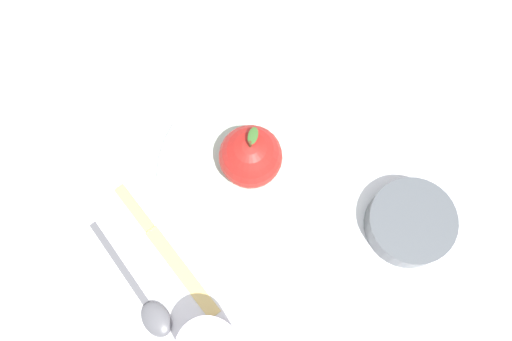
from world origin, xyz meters
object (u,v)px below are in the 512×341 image
at_px(side_bowl, 411,222).
at_px(spoon, 147,306).
at_px(knife, 157,238).
at_px(dinner_plate, 256,173).
at_px(apple, 249,156).

height_order(side_bowl, spoon, side_bowl).
xyz_separation_m(side_bowl, knife, (-0.12, 0.31, -0.02)).
bearing_deg(dinner_plate, side_bowl, -90.34).
height_order(side_bowl, knife, side_bowl).
xyz_separation_m(dinner_plate, side_bowl, (-0.00, -0.21, 0.01)).
bearing_deg(spoon, side_bowl, -53.65).
bearing_deg(dinner_plate, spoon, 161.03).
xyz_separation_m(knife, spoon, (-0.08, -0.02, 0.00)).
relative_size(dinner_plate, knife, 1.41).
height_order(knife, spoon, spoon).
distance_m(apple, knife, 0.16).
distance_m(dinner_plate, side_bowl, 0.21).
distance_m(knife, spoon, 0.09).
relative_size(dinner_plate, spoon, 1.67).
bearing_deg(spoon, knife, 14.66).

